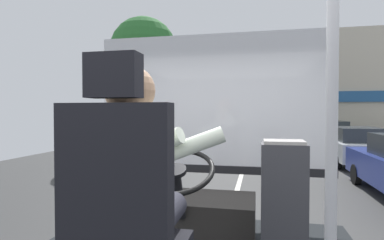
# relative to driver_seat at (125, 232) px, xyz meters

# --- Properties ---
(ground) EXTENTS (18.00, 44.00, 0.06)m
(ground) POSITION_rel_driver_seat_xyz_m (0.09, 9.20, -1.33)
(ground) COLOR #373737
(driver_seat) EXTENTS (0.48, 0.48, 1.35)m
(driver_seat) POSITION_rel_driver_seat_xyz_m (0.00, 0.00, 0.00)
(driver_seat) COLOR black
(driver_seat) RESTS_ON bus_floor
(bus_driver) EXTENTS (0.82, 0.60, 0.84)m
(bus_driver) POSITION_rel_driver_seat_xyz_m (-0.00, 0.12, 0.22)
(bus_driver) COLOR #282833
(bus_driver) RESTS_ON driver_seat
(steering_console) EXTENTS (1.10, 1.00, 0.84)m
(steering_console) POSITION_rel_driver_seat_xyz_m (-0.00, 1.28, -0.36)
(steering_console) COLOR #282623
(steering_console) RESTS_ON bus_floor
(handrail_pole) EXTENTS (0.04, 0.04, 2.20)m
(handrail_pole) POSITION_rel_driver_seat_xyz_m (0.84, -0.01, 0.51)
(handrail_pole) COLOR #B7B7BC
(handrail_pole) RESTS_ON bus_floor
(fare_box) EXTENTS (0.28, 0.23, 0.94)m
(fare_box) POSITION_rel_driver_seat_xyz_m (0.73, 0.76, -0.12)
(fare_box) COLOR #333338
(fare_box) RESTS_ON bus_floor
(windshield_panel) EXTENTS (2.50, 0.08, 1.48)m
(windshield_panel) POSITION_rel_driver_seat_xyz_m (0.09, 2.02, 0.46)
(windshield_panel) COLOR silver
(street_tree) EXTENTS (2.77, 2.77, 5.81)m
(street_tree) POSITION_rel_driver_seat_xyz_m (-4.16, 11.11, 3.08)
(street_tree) COLOR #4C3828
(street_tree) RESTS_ON ground
(shop_building) EXTENTS (13.61, 5.79, 6.57)m
(shop_building) POSITION_rel_driver_seat_xyz_m (4.18, 20.36, 1.98)
(shop_building) COLOR #BCB29E
(shop_building) RESTS_ON ground
(parked_car_silver) EXTENTS (1.76, 3.83, 1.31)m
(parked_car_silver) POSITION_rel_driver_seat_xyz_m (3.90, 10.62, -0.63)
(parked_car_silver) COLOR silver
(parked_car_silver) RESTS_ON ground
(parked_car_green) EXTENTS (1.90, 4.43, 1.40)m
(parked_car_green) POSITION_rel_driver_seat_xyz_m (3.99, 15.86, -0.58)
(parked_car_green) COLOR #195633
(parked_car_green) RESTS_ON ground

